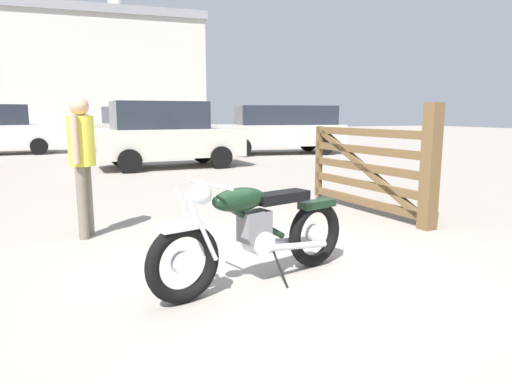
{
  "coord_description": "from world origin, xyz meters",
  "views": [
    {
      "loc": [
        -1.91,
        -3.79,
        1.47
      ],
      "look_at": [
        -0.19,
        0.18,
        0.72
      ],
      "focal_mm": 32.16,
      "sensor_mm": 36.0,
      "label": 1
    }
  ],
  "objects_px": {
    "vintage_motorcycle": "(255,233)",
    "bystander": "(82,152)",
    "timber_gate": "(379,167)",
    "pale_sedan_back": "(280,128)",
    "dark_sedan_left": "(166,134)",
    "silver_sedan_mid": "(144,126)"
  },
  "relations": [
    {
      "from": "vintage_motorcycle",
      "to": "bystander",
      "type": "bearing_deg",
      "value": -74.65
    },
    {
      "from": "timber_gate",
      "to": "pale_sedan_back",
      "type": "distance_m",
      "value": 10.4
    },
    {
      "from": "timber_gate",
      "to": "pale_sedan_back",
      "type": "xyz_separation_m",
      "value": [
        3.32,
        9.86,
        0.24
      ]
    },
    {
      "from": "vintage_motorcycle",
      "to": "bystander",
      "type": "distance_m",
      "value": 2.58
    },
    {
      "from": "dark_sedan_left",
      "to": "silver_sedan_mid",
      "type": "xyz_separation_m",
      "value": [
        0.73,
        7.59,
        0.02
      ]
    },
    {
      "from": "timber_gate",
      "to": "dark_sedan_left",
      "type": "relative_size",
      "value": 0.65
    },
    {
      "from": "vintage_motorcycle",
      "to": "bystander",
      "type": "relative_size",
      "value": 1.23
    },
    {
      "from": "timber_gate",
      "to": "silver_sedan_mid",
      "type": "relative_size",
      "value": 0.52
    },
    {
      "from": "timber_gate",
      "to": "pale_sedan_back",
      "type": "bearing_deg",
      "value": -22.68
    },
    {
      "from": "timber_gate",
      "to": "silver_sedan_mid",
      "type": "height_order",
      "value": "silver_sedan_mid"
    },
    {
      "from": "vintage_motorcycle",
      "to": "bystander",
      "type": "height_order",
      "value": "bystander"
    },
    {
      "from": "silver_sedan_mid",
      "to": "dark_sedan_left",
      "type": "bearing_deg",
      "value": 76.15
    },
    {
      "from": "pale_sedan_back",
      "to": "dark_sedan_left",
      "type": "height_order",
      "value": "dark_sedan_left"
    },
    {
      "from": "vintage_motorcycle",
      "to": "timber_gate",
      "type": "bearing_deg",
      "value": -161.36
    },
    {
      "from": "silver_sedan_mid",
      "to": "pale_sedan_back",
      "type": "bearing_deg",
      "value": 121.47
    },
    {
      "from": "bystander",
      "to": "silver_sedan_mid",
      "type": "xyz_separation_m",
      "value": [
        3.2,
        14.34,
        -0.08
      ]
    },
    {
      "from": "bystander",
      "to": "dark_sedan_left",
      "type": "relative_size",
      "value": 0.42
    },
    {
      "from": "pale_sedan_back",
      "to": "dark_sedan_left",
      "type": "relative_size",
      "value": 1.26
    },
    {
      "from": "vintage_motorcycle",
      "to": "dark_sedan_left",
      "type": "bearing_deg",
      "value": -112.36
    },
    {
      "from": "bystander",
      "to": "silver_sedan_mid",
      "type": "relative_size",
      "value": 0.34
    },
    {
      "from": "vintage_motorcycle",
      "to": "timber_gate",
      "type": "height_order",
      "value": "timber_gate"
    },
    {
      "from": "pale_sedan_back",
      "to": "silver_sedan_mid",
      "type": "bearing_deg",
      "value": -39.63
    }
  ]
}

